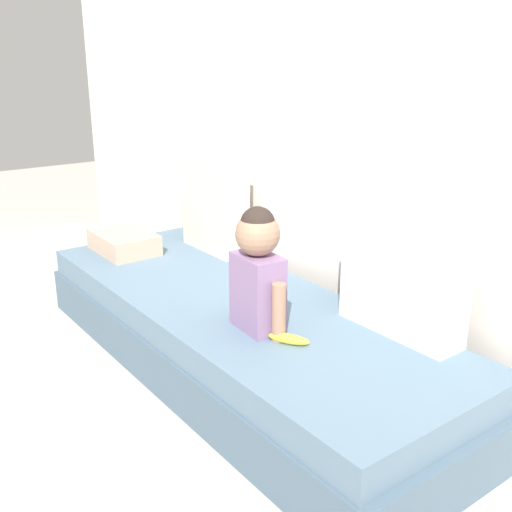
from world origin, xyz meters
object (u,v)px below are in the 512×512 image
Objects in this scene: toddler at (258,267)px; folded_blanket at (124,242)px; throw_pillow_right at (403,277)px; couch at (236,334)px; throw_pillow_left at (215,206)px; banana at (289,339)px.

folded_blanket is at bearing -180.00° from toddler.
throw_pillow_right is 0.58m from toddler.
throw_pillow_left reaches higher than couch.
toddler is 3.03× the size of banana.
couch is 0.99m from folded_blanket.
banana is at bearing -113.02° from throw_pillow_right.
banana is at bearing 0.47° from folded_blanket.
couch is 4.82× the size of throw_pillow_left.
throw_pillow_left reaches higher than folded_blanket.
banana is (1.18, -0.43, -0.24)m from throw_pillow_left.
folded_blanket reaches higher than couch.
toddler is 1.29× the size of folded_blanket.
throw_pillow_left is 0.56m from folded_blanket.
throw_pillow_right is 1.71m from folded_blanket.
folded_blanket is at bearing -173.54° from couch.
throw_pillow_left reaches higher than banana.
toddler is 0.31m from banana.
banana is (0.50, -0.10, 0.20)m from couch.
throw_pillow_left is at bearing 57.95° from folded_blanket.
couch is 4.80× the size of toddler.
toddler is 1.28m from folded_blanket.
throw_pillow_right is 1.32× the size of folded_blanket.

